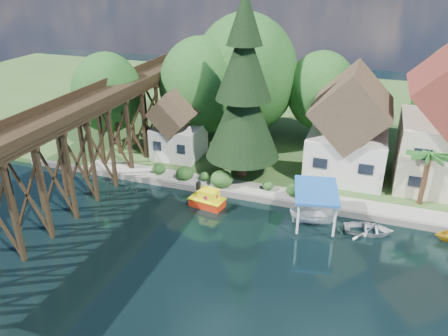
% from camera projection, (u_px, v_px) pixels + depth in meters
% --- Properties ---
extents(ground, '(140.00, 140.00, 0.00)m').
position_uv_depth(ground, '(231.00, 249.00, 34.01)').
color(ground, black).
rests_on(ground, ground).
extents(bank, '(140.00, 52.00, 0.50)m').
position_uv_depth(bank, '(305.00, 116.00, 62.97)').
color(bank, '#2E5020').
rests_on(bank, ground).
extents(seawall, '(60.00, 0.40, 0.62)m').
position_uv_depth(seawall, '(301.00, 206.00, 39.52)').
color(seawall, slate).
rests_on(seawall, ground).
extents(promenade, '(50.00, 2.60, 0.06)m').
position_uv_depth(promenade, '(326.00, 200.00, 39.95)').
color(promenade, gray).
rests_on(promenade, bank).
extents(trestle_bridge, '(4.12, 44.18, 9.30)m').
position_uv_depth(trestle_bridge, '(88.00, 138.00, 40.93)').
color(trestle_bridge, black).
rests_on(trestle_bridge, ground).
extents(house_left, '(7.64, 8.64, 11.02)m').
position_uv_depth(house_left, '(349.00, 131.00, 43.42)').
color(house_left, silver).
rests_on(house_left, bank).
extents(shed, '(5.09, 5.40, 7.85)m').
position_uv_depth(shed, '(178.00, 128.00, 48.06)').
color(shed, silver).
rests_on(shed, bank).
extents(bg_trees, '(49.90, 13.30, 10.57)m').
position_uv_depth(bg_trees, '(300.00, 91.00, 48.78)').
color(bg_trees, '#382314').
rests_on(bg_trees, bank).
extents(shrubs, '(15.76, 2.47, 1.70)m').
position_uv_depth(shrubs, '(217.00, 177.00, 42.77)').
color(shrubs, '#1C4017').
rests_on(shrubs, bank).
extents(conifer, '(7.33, 7.33, 18.05)m').
position_uv_depth(conifer, '(244.00, 92.00, 41.11)').
color(conifer, '#382314').
rests_on(conifer, bank).
extents(palm_tree, '(4.70, 4.70, 5.28)m').
position_uv_depth(palm_tree, '(429.00, 157.00, 37.58)').
color(palm_tree, '#382314').
rests_on(palm_tree, bank).
extents(tugboat, '(3.38, 2.20, 2.28)m').
position_uv_depth(tugboat, '(208.00, 200.00, 39.78)').
color(tugboat, '#B7250C').
rests_on(tugboat, ground).
extents(boat_white_a, '(4.37, 3.41, 0.83)m').
position_uv_depth(boat_white_a, '(369.00, 228.00, 35.94)').
color(boat_white_a, silver).
rests_on(boat_white_a, ground).
extents(boat_canopy, '(4.42, 5.68, 3.29)m').
position_uv_depth(boat_canopy, '(315.00, 209.00, 36.80)').
color(boat_canopy, silver).
rests_on(boat_canopy, ground).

